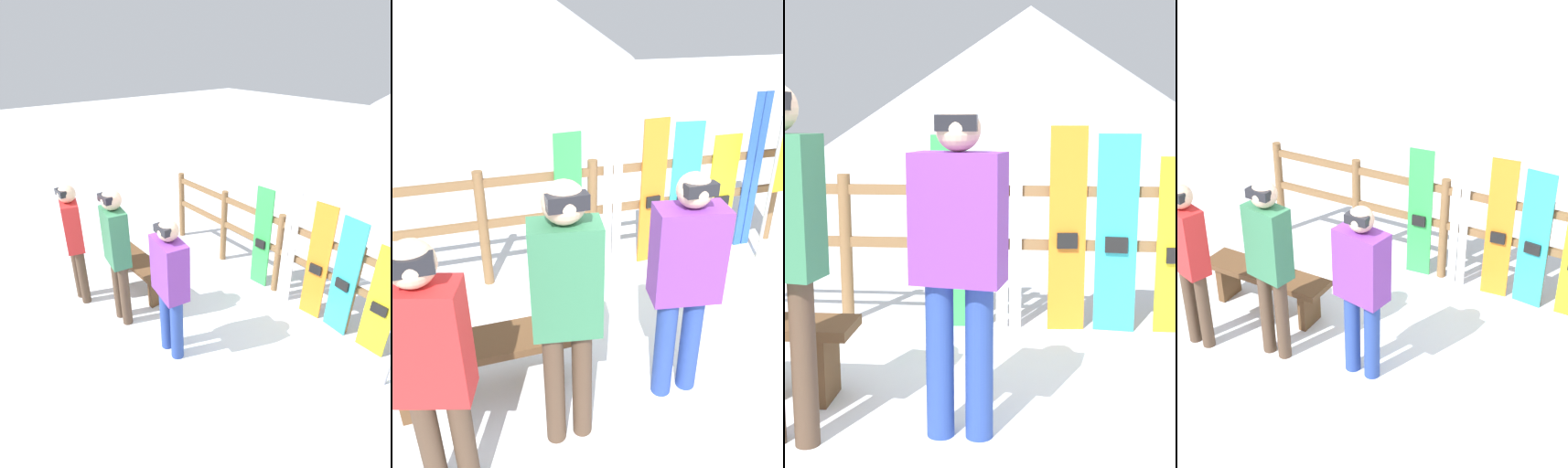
{
  "view_description": "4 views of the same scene",
  "coord_description": "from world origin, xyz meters",
  "views": [
    {
      "loc": [
        2.66,
        -1.82,
        3.2
      ],
      "look_at": [
        -0.59,
        0.81,
        1.01
      ],
      "focal_mm": 28.0,
      "sensor_mm": 36.0,
      "label": 1
    },
    {
      "loc": [
        -1.34,
        -2.25,
        2.58
      ],
      "look_at": [
        -0.29,
        1.07,
        0.8
      ],
      "focal_mm": 35.0,
      "sensor_mm": 36.0,
      "label": 2
    },
    {
      "loc": [
        0.42,
        -3.17,
        1.63
      ],
      "look_at": [
        0.03,
        1.14,
        0.86
      ],
      "focal_mm": 50.0,
      "sensor_mm": 36.0,
      "label": 3
    },
    {
      "loc": [
        2.38,
        -4.06,
        4.01
      ],
      "look_at": [
        -0.33,
        0.81,
        0.94
      ],
      "focal_mm": 50.0,
      "sensor_mm": 36.0,
      "label": 4
    }
  ],
  "objects": [
    {
      "name": "ski_pair_white",
      "position": [
        0.2,
        1.76,
        0.81
      ],
      "size": [
        0.19,
        0.02,
        1.63
      ],
      "color": "white",
      "rests_on": "ground"
    },
    {
      "name": "snowboard_orange",
      "position": [
        0.64,
        1.76,
        0.78
      ],
      "size": [
        0.28,
        0.07,
        1.58
      ],
      "color": "orange",
      "rests_on": "ground"
    },
    {
      "name": "ground_plane",
      "position": [
        0.0,
        0.0,
        0.0
      ],
      "size": [
        40.0,
        40.0,
        0.0
      ],
      "primitive_type": "plane",
      "color": "white"
    },
    {
      "name": "bench",
      "position": [
        -1.32,
        0.34,
        0.35
      ],
      "size": [
        1.39,
        0.36,
        0.47
      ],
      "color": "brown",
      "rests_on": "ground"
    },
    {
      "name": "person_red",
      "position": [
        -1.55,
        -0.43,
        1.0
      ],
      "size": [
        0.42,
        0.31,
        1.69
      ],
      "color": "#4C3828",
      "rests_on": "ground"
    },
    {
      "name": "person_plaid_green",
      "position": [
        -0.81,
        -0.2,
        1.07
      ],
      "size": [
        0.43,
        0.28,
        1.79
      ],
      "color": "#4C3828",
      "rests_on": "ground"
    },
    {
      "name": "person_purple",
      "position": [
        0.03,
        -0.04,
        0.98
      ],
      "size": [
        0.48,
        0.32,
        1.69
      ],
      "color": "navy",
      "rests_on": "ground"
    },
    {
      "name": "snowboard_green",
      "position": [
        -0.27,
        1.76,
        0.75
      ],
      "size": [
        0.28,
        0.07,
        1.51
      ],
      "color": "green",
      "rests_on": "ground"
    },
    {
      "name": "snowboard_cyan",
      "position": [
        1.01,
        1.76,
        0.75
      ],
      "size": [
        0.31,
        0.08,
        1.52
      ],
      "color": "#2DBFCC",
      "rests_on": "ground"
    },
    {
      "name": "fence",
      "position": [
        -0.0,
        1.82,
        0.7
      ],
      "size": [
        4.54,
        0.1,
        1.2
      ],
      "color": "brown",
      "rests_on": "ground"
    }
  ]
}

